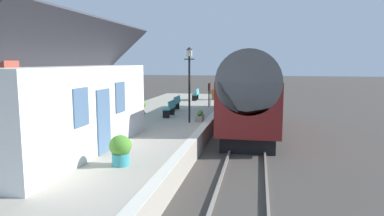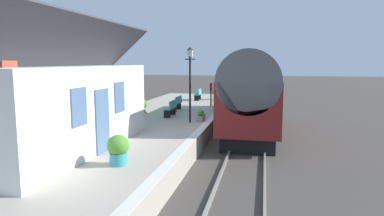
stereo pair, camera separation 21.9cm
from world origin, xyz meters
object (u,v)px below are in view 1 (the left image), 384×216
at_px(train, 251,92).
at_px(planter_edge_near, 215,94).
at_px(planter_bench_right, 200,116).
at_px(tree_far_left, 40,46).
at_px(lamp_post_platform, 189,70).
at_px(tree_mid_background, 83,51).
at_px(bench_mid_platform, 175,103).
at_px(planter_under_sign, 120,149).
at_px(bench_near_building, 170,108).
at_px(station_sign_board, 209,89).
at_px(bench_by_lamp, 196,94).
at_px(planter_bench_left, 141,107).
at_px(station_building, 59,104).

xyz_separation_m(train, planter_edge_near, (8.39, 3.01, -0.91)).
xyz_separation_m(planter_bench_right, tree_far_left, (5.40, 12.57, 3.85)).
bearing_deg(lamp_post_platform, tree_mid_background, 45.70).
distance_m(bench_mid_platform, planter_under_sign, 11.27).
bearing_deg(bench_near_building, planter_bench_right, -119.40).
relative_size(bench_mid_platform, bench_near_building, 1.00).
distance_m(bench_mid_platform, lamp_post_platform, 4.76).
bearing_deg(lamp_post_platform, station_sign_board, -0.77).
bearing_deg(bench_by_lamp, tree_mid_background, 80.42).
distance_m(bench_mid_platform, planter_bench_right, 3.95).
bearing_deg(tree_mid_background, planter_bench_right, -131.78).
xyz_separation_m(planter_bench_left, tree_mid_background, (9.31, 8.63, 3.52)).
xyz_separation_m(planter_bench_left, planter_under_sign, (-9.63, -2.77, 0.09)).
distance_m(planter_edge_near, tree_mid_background, 12.40).
distance_m(planter_edge_near, station_sign_board, 4.19).
relative_size(train, bench_near_building, 6.97).
xyz_separation_m(train, planter_bench_left, (0.31, 6.23, -1.00)).
bearing_deg(bench_near_building, planter_edge_near, -8.69).
relative_size(bench_by_lamp, planter_edge_near, 1.57).
relative_size(bench_by_lamp, tree_far_left, 0.19).
distance_m(station_building, bench_near_building, 7.96).
distance_m(planter_under_sign, lamp_post_platform, 7.60).
bearing_deg(bench_by_lamp, station_sign_board, -156.39).
xyz_separation_m(planter_bench_right, lamp_post_platform, (-0.60, 0.43, 2.31)).
bearing_deg(planter_bench_left, bench_by_lamp, -13.57).
bearing_deg(station_sign_board, planter_under_sign, 177.37).
bearing_deg(tree_far_left, station_sign_board, -88.62).
height_order(planter_bench_right, station_sign_board, station_sign_board).
xyz_separation_m(planter_bench_left, lamp_post_platform, (-2.34, -3.31, 2.18)).
height_order(bench_mid_platform, tree_far_left, tree_far_left).
bearing_deg(lamp_post_platform, planter_edge_near, 0.49).
bearing_deg(station_building, train, -37.38).
height_order(train, bench_near_building, train).
xyz_separation_m(train, lamp_post_platform, (-2.03, 2.92, 1.18)).
height_order(bench_mid_platform, tree_mid_background, tree_mid_background).
height_order(planter_bench_left, planter_under_sign, planter_under_sign).
distance_m(bench_by_lamp, lamp_post_platform, 10.21).
height_order(train, planter_under_sign, train).
relative_size(train, station_sign_board, 6.23).
xyz_separation_m(station_building, planter_under_sign, (-1.25, -2.70, -1.08)).
xyz_separation_m(tree_mid_background, tree_far_left, (-5.65, 0.20, 0.19)).
distance_m(station_building, planter_edge_near, 16.79).
xyz_separation_m(station_building, planter_bench_right, (6.63, -3.67, -1.30)).
height_order(bench_mid_platform, bench_near_building, same).
bearing_deg(tree_mid_background, station_sign_board, -114.01).
bearing_deg(planter_bench_left, train, -92.88).
relative_size(planter_bench_right, planter_under_sign, 0.93).
relative_size(bench_mid_platform, planter_bench_right, 1.68).
distance_m(station_building, lamp_post_platform, 6.92).
relative_size(station_building, planter_edge_near, 9.36).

